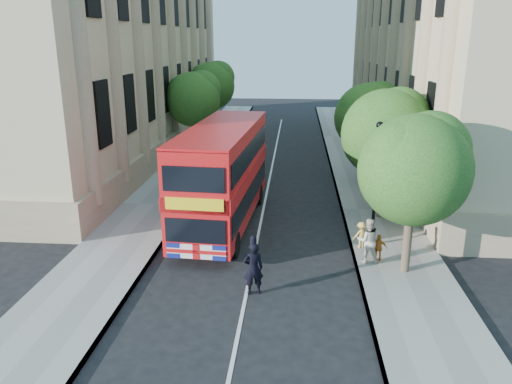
% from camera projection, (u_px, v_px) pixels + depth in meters
% --- Properties ---
extents(ground, '(120.00, 120.00, 0.00)m').
position_uv_depth(ground, '(243.00, 308.00, 16.43)').
color(ground, black).
rests_on(ground, ground).
extents(pavement_right, '(3.50, 80.00, 0.12)m').
position_uv_depth(pavement_right, '(375.00, 211.00, 25.49)').
color(pavement_right, gray).
rests_on(pavement_right, ground).
extents(pavement_left, '(3.50, 80.00, 0.12)m').
position_uv_depth(pavement_left, '(155.00, 205.00, 26.38)').
color(pavement_left, gray).
rests_on(pavement_left, ground).
extents(building_right, '(12.00, 38.00, 18.00)m').
position_uv_depth(building_right, '(470.00, 31.00, 35.58)').
color(building_right, '#C6B589').
rests_on(building_right, ground).
extents(building_left, '(12.00, 38.00, 18.00)m').
position_uv_depth(building_left, '(94.00, 32.00, 37.70)').
color(building_left, '#C6B589').
rests_on(building_left, ground).
extents(tree_right_near, '(4.00, 4.00, 6.08)m').
position_uv_depth(tree_right_near, '(416.00, 164.00, 17.62)').
color(tree_right_near, '#473828').
rests_on(tree_right_near, ground).
extents(tree_right_mid, '(4.20, 4.20, 6.37)m').
position_uv_depth(tree_right_mid, '(387.00, 129.00, 23.27)').
color(tree_right_mid, '#473828').
rests_on(tree_right_mid, ground).
extents(tree_right_far, '(4.00, 4.00, 6.15)m').
position_uv_depth(tree_right_far, '(369.00, 113.00, 29.03)').
color(tree_right_far, '#473828').
rests_on(tree_right_far, ground).
extents(tree_left_far, '(4.00, 4.00, 6.30)m').
position_uv_depth(tree_left_far, '(194.00, 96.00, 36.56)').
color(tree_left_far, '#473828').
rests_on(tree_left_far, ground).
extents(tree_left_back, '(4.20, 4.20, 6.65)m').
position_uv_depth(tree_left_back, '(212.00, 83.00, 44.11)').
color(tree_left_back, '#473828').
rests_on(tree_left_back, ground).
extents(lamp_post, '(0.32, 0.32, 5.16)m').
position_uv_depth(lamp_post, '(376.00, 187.00, 21.02)').
color(lamp_post, black).
rests_on(lamp_post, pavement_right).
extents(double_decker_bus, '(3.32, 10.18, 4.63)m').
position_uv_depth(double_decker_bus, '(223.00, 173.00, 23.02)').
color(double_decker_bus, '#BB0D0E').
rests_on(double_decker_bus, ground).
extents(box_van, '(2.42, 5.63, 3.18)m').
position_uv_depth(box_van, '(234.00, 157.00, 30.54)').
color(box_van, black).
rests_on(box_van, ground).
extents(police_constable, '(0.79, 0.63, 1.90)m').
position_uv_depth(police_constable, '(253.00, 268.00, 17.08)').
color(police_constable, black).
rests_on(police_constable, ground).
extents(woman_pedestrian, '(0.88, 0.69, 1.79)m').
position_uv_depth(woman_pedestrian, '(368.00, 241.00, 19.27)').
color(woman_pedestrian, beige).
rests_on(woman_pedestrian, pavement_right).
extents(child_a, '(0.67, 0.36, 1.09)m').
position_uv_depth(child_a, '(379.00, 248.00, 19.48)').
color(child_a, orange).
rests_on(child_a, pavement_right).
extents(child_b, '(0.82, 0.62, 1.12)m').
position_uv_depth(child_b, '(361.00, 235.00, 20.72)').
color(child_b, '#FAC655').
rests_on(child_b, pavement_right).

